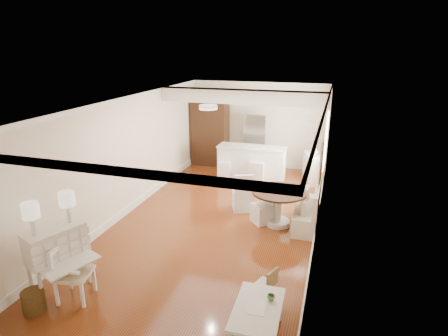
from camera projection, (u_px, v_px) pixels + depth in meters
The scene contains 20 objects.
room at pixel (222, 136), 8.38m from camera, with size 9.00×9.04×2.82m.
secretary_bureau at pixel (58, 260), 6.13m from camera, with size 0.90×0.92×1.16m, color white.
gustavian_armchair at pixel (74, 273), 5.96m from camera, with size 0.55×0.55×0.95m, color white.
wicker_basket at pixel (34, 301), 5.76m from camera, with size 0.34×0.34×0.34m, color brown.
kids_table at pixel (257, 324), 5.16m from camera, with size 0.64×1.06×0.53m, color white.
kids_chair_a at pixel (242, 322), 5.21m from camera, with size 0.25×0.25×0.52m, color #A3714A.
kids_chair_b at pixel (265, 284), 5.94m from camera, with size 0.30×0.30×0.62m, color olive.
kids_chair_c at pixel (241, 336), 4.96m from camera, with size 0.25×0.25×0.51m, color #A7784B.
banquette at pixel (307, 204), 8.47m from camera, with size 0.52×1.60×0.98m, color silver.
dining_table at pixel (278, 208), 8.46m from camera, with size 1.22×1.22×0.83m, color #3F2114.
slip_chair_near at pixel (263, 205), 8.57m from camera, with size 0.42×0.44×0.88m, color white.
slip_chair_far at pixel (243, 191), 9.23m from camera, with size 0.47×0.49×0.98m, color white.
breakfast_counter at pixel (252, 163), 11.35m from camera, with size 2.05×0.65×1.03m, color white.
bar_stool_left at pixel (224, 165), 11.27m from camera, with size 0.37×0.37×0.94m, color white.
bar_stool_right at pixel (257, 166), 11.00m from camera, with size 0.43×0.43×1.07m, color silver.
pantry_cabinet at pixel (210, 131), 12.60m from camera, with size 1.20×0.60×2.30m, color #381E11.
fridge at pixel (265, 143), 12.12m from camera, with size 0.75×0.65×1.80m, color silver.
sideboard at pixel (313, 168), 11.12m from camera, with size 0.40×0.90×0.86m, color white.
pencil_cup at pixel (271, 297), 5.22m from camera, with size 0.11×0.11×0.08m, color #598D52.
branch_vase at pixel (316, 151), 10.93m from camera, with size 0.21×0.21×0.22m, color white.
Camera 1 is at (2.47, -7.49, 3.93)m, focal length 30.00 mm.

